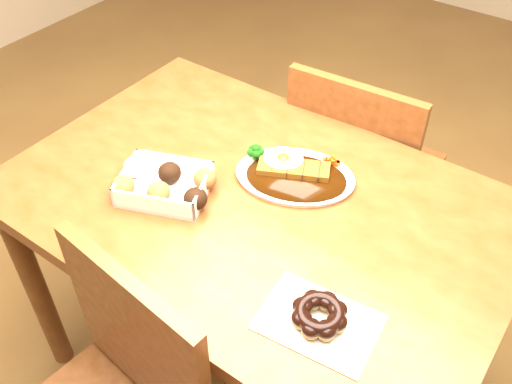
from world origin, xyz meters
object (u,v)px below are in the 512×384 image
Objects in this scene: table at (256,228)px; pon_de_ring at (319,316)px; donut_box at (164,183)px; chair_far at (359,172)px; katsu_curry_plate at (293,173)px.

table is 4.97× the size of pon_de_ring.
donut_box is at bearing -150.01° from table.
table is 4.81× the size of donut_box.
chair_far is at bearing 71.52° from donut_box.
katsu_curry_plate reaches higher than pon_de_ring.
katsu_curry_plate and donut_box have the same top height.
table is 0.25m from donut_box.
donut_box is (-0.22, -0.23, 0.01)m from katsu_curry_plate.
katsu_curry_plate is at bearing 45.92° from donut_box.
katsu_curry_plate is (0.03, 0.12, 0.11)m from table.
table is at bearing 144.74° from pon_de_ring.
pon_de_ring is (0.49, -0.10, -0.01)m from donut_box.
table is at bearing 29.99° from donut_box.
table is at bearing 83.12° from chair_far.
donut_box is at bearing 67.38° from chair_far.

